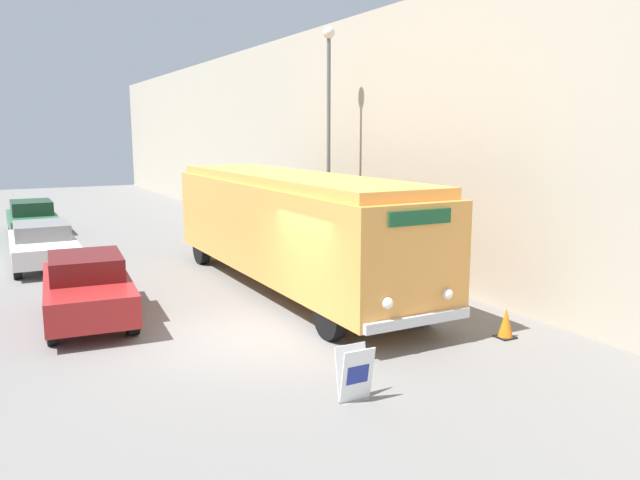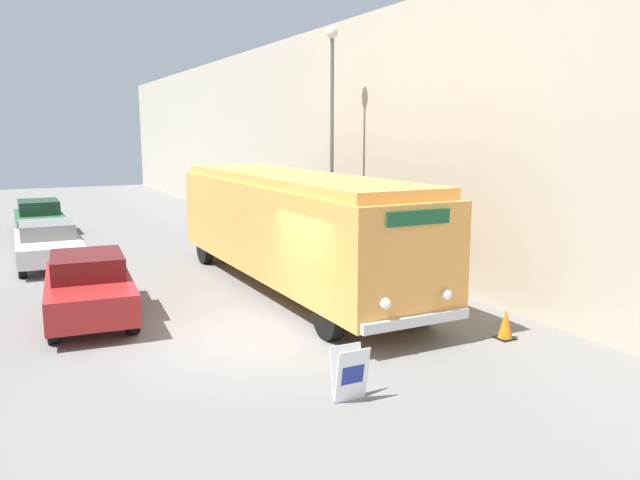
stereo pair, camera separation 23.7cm
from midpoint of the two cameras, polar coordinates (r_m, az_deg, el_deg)
name	(u,v)px [view 2 (the right image)]	position (r m, az deg, el deg)	size (l,w,h in m)	color
ground_plane	(246,337)	(13.15, -6.30, -8.82)	(80.00, 80.00, 0.00)	slate
building_wall_right	(307,140)	(24.19, -0.92, 9.16)	(0.30, 60.00, 7.82)	#B2A893
vintage_bus	(292,224)	(16.73, -2.20, 1.51)	(2.59, 11.42, 3.11)	black
sign_board	(350,375)	(10.04, 3.44, -12.22)	(0.56, 0.33, 0.88)	gray
streetlamp	(332,117)	(19.67, 1.45, 11.22)	(0.36, 0.36, 7.34)	#595E60
parked_car_near	(89,286)	(15.01, -19.97, -3.99)	(2.17, 4.45, 1.49)	black
parked_car_mid	(48,243)	(21.67, -23.34, -0.23)	(1.97, 4.72, 1.36)	black
parked_car_far	(39,217)	(28.32, -24.05, 1.92)	(1.80, 4.67, 1.41)	black
traffic_cone	(506,324)	(13.47, 17.10, -7.36)	(0.36, 0.36, 0.64)	black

